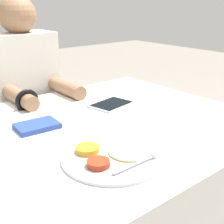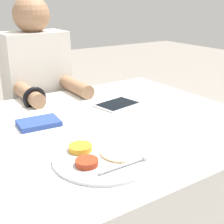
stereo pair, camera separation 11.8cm
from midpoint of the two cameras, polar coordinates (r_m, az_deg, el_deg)
dining_table at (r=1.39m, az=-1.14°, el=-16.56°), size 1.30×1.00×0.73m
thali_tray at (r=0.96m, az=1.87°, el=-8.21°), size 0.32×0.32×0.03m
red_notebook at (r=1.23m, az=-10.60°, el=-2.08°), size 0.16×0.12×0.02m
tablet_device at (r=1.43m, az=3.35°, el=1.36°), size 0.21×0.17×0.01m
person_diner at (r=1.81m, az=-11.23°, el=-0.18°), size 0.35×0.47×1.21m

